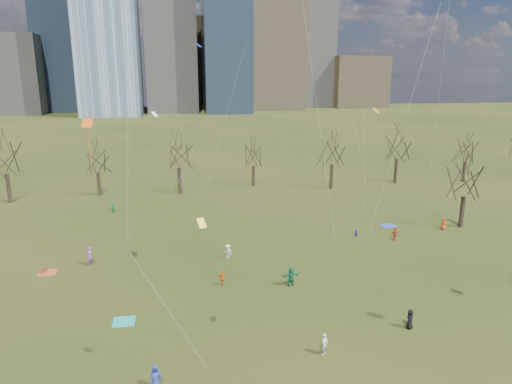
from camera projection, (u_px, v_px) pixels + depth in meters
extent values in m
plane|color=black|center=(284.00, 325.00, 33.24)|extent=(500.00, 500.00, 0.00)
cube|color=slate|center=(169.00, 11.00, 215.76)|extent=(24.00, 24.00, 95.00)
cube|color=#726347|center=(274.00, 39.00, 237.00)|extent=(28.00, 28.00, 72.00)
cube|color=#384C66|center=(64.00, 45.00, 225.12)|extent=(25.00, 25.00, 65.00)
cube|color=slate|center=(312.00, 55.00, 257.22)|extent=(22.00, 22.00, 58.00)
cube|color=#726347|center=(195.00, 64.00, 257.16)|extent=(30.00, 30.00, 48.00)
cube|color=slate|center=(7.00, 75.00, 214.99)|extent=(35.00, 30.00, 36.00)
cube|color=#726347|center=(355.00, 82.00, 260.34)|extent=(30.00, 28.00, 28.00)
cylinder|color=black|center=(9.00, 188.00, 64.76)|extent=(0.55, 0.55, 4.28)
cylinder|color=black|center=(99.00, 184.00, 68.75)|extent=(0.52, 0.52, 3.60)
cylinder|color=black|center=(180.00, 181.00, 69.74)|extent=(0.54, 0.54, 4.05)
cylinder|color=black|center=(253.00, 176.00, 74.69)|extent=(0.51, 0.51, 3.38)
cylinder|color=black|center=(332.00, 177.00, 72.81)|extent=(0.54, 0.54, 3.96)
cylinder|color=black|center=(396.00, 171.00, 76.70)|extent=(0.54, 0.54, 4.14)
cylinder|color=black|center=(464.00, 171.00, 77.82)|extent=(0.52, 0.52, 3.51)
cylinder|color=black|center=(462.00, 212.00, 54.29)|extent=(0.53, 0.53, 3.83)
cube|color=teal|center=(124.00, 322.00, 33.67)|extent=(1.60, 1.50, 0.03)
cube|color=#2840BA|center=(388.00, 226.00, 55.18)|extent=(1.60, 1.50, 0.03)
cube|color=#BA4725|center=(47.00, 272.00, 42.06)|extent=(1.60, 1.50, 0.03)
imported|color=#2630A5|center=(155.00, 377.00, 26.41)|extent=(0.76, 0.54, 1.45)
imported|color=silver|center=(325.00, 344.00, 29.58)|extent=(0.64, 0.62, 1.48)
imported|color=orange|center=(222.00, 278.00, 39.30)|extent=(0.87, 0.47, 1.40)
imported|color=#186C45|center=(291.00, 276.00, 39.27)|extent=(1.65, 0.72, 1.72)
imported|color=black|center=(410.00, 319.00, 32.63)|extent=(0.84, 0.83, 1.47)
imported|color=#8B4B96|center=(89.00, 256.00, 43.56)|extent=(0.64, 0.77, 1.81)
imported|color=#272399|center=(356.00, 233.00, 51.09)|extent=(0.53, 0.58, 0.95)
imported|color=silver|center=(228.00, 251.00, 45.30)|extent=(1.02, 1.03, 1.43)
imported|color=#AD3318|center=(395.00, 234.00, 50.10)|extent=(0.89, 0.46, 1.45)
imported|color=#E04818|center=(444.00, 224.00, 53.66)|extent=(0.56, 0.77, 1.47)
imported|color=#186E33|center=(113.00, 207.00, 60.23)|extent=(0.68, 0.75, 1.71)
plane|color=#E85113|center=(87.00, 123.00, 32.22)|extent=(1.03, 0.88, 0.53)
cylinder|color=silver|center=(132.00, 227.00, 30.18)|extent=(6.10, 8.73, 13.00)
cylinder|color=#E85113|center=(89.00, 146.00, 32.63)|extent=(0.04, 0.04, 2.70)
cylinder|color=silver|center=(320.00, 129.00, 41.23)|extent=(5.51, 4.58, 23.04)
cylinder|color=silver|center=(128.00, 119.00, 40.54)|extent=(2.19, 4.90, 24.97)
cylinder|color=silver|center=(426.00, 51.00, 37.42)|extent=(6.14, 5.48, 36.34)
plane|color=green|center=(372.00, 105.00, 51.18)|extent=(0.85, 0.96, 0.46)
cylinder|color=silver|center=(364.00, 166.00, 50.32)|extent=(2.96, 4.70, 13.07)
plane|color=blue|center=(199.00, 45.00, 57.03)|extent=(0.93, 0.99, 0.43)
cylinder|color=silver|center=(223.00, 128.00, 56.03)|extent=(4.80, 8.11, 19.91)
plane|color=orange|center=(376.00, 110.00, 56.44)|extent=(1.23, 1.21, 0.65)
cylinder|color=silver|center=(363.00, 165.00, 53.48)|extent=(6.25, 8.25, 12.06)
cylinder|color=orange|center=(375.00, 125.00, 56.88)|extent=(0.04, 0.04, 3.00)
plane|color=yellow|center=(202.00, 223.00, 24.07)|extent=(0.72, 0.62, 0.45)
cylinder|color=silver|center=(173.00, 317.00, 23.20)|extent=(3.42, 3.52, 8.70)
cylinder|color=silver|center=(439.00, 91.00, 47.80)|extent=(5.60, 9.91, 29.33)
plane|color=silver|center=(155.00, 114.00, 50.16)|extent=(0.99, 1.01, 0.52)
cylinder|color=silver|center=(181.00, 175.00, 48.28)|extent=(5.26, 8.04, 12.14)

